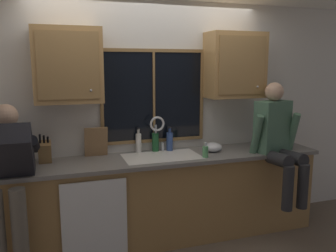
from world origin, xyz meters
TOP-DOWN VIEW (x-y plane):
  - back_wall at (0.00, 0.06)m, footprint 5.93×0.12m
  - window_glass at (0.05, -0.01)m, footprint 1.10×0.02m
  - window_frame_top at (0.05, -0.02)m, footprint 1.17×0.02m
  - window_frame_bottom at (0.05, -0.02)m, footprint 1.17×0.02m
  - window_frame_left at (-0.51, -0.02)m, footprint 0.03×0.02m
  - window_frame_right at (0.62, -0.02)m, footprint 0.03×0.02m
  - window_mullion_center at (0.05, -0.02)m, footprint 0.02×0.02m
  - lower_cabinet_run at (0.00, -0.29)m, footprint 3.53×0.58m
  - countertop at (0.00, -0.31)m, footprint 3.59×0.62m
  - dishwasher_front at (-0.69, -0.61)m, footprint 0.60×0.02m
  - upper_cabinet_left at (-0.85, -0.17)m, footprint 0.64×0.36m
  - upper_cabinet_right at (0.95, -0.17)m, footprint 0.64×0.36m
  - sink at (0.05, -0.30)m, footprint 0.80×0.46m
  - faucet at (0.06, -0.12)m, footprint 0.18×0.09m
  - person_standing at (-1.40, -0.60)m, footprint 0.53×0.70m
  - person_sitting_on_counter at (1.28, -0.57)m, footprint 0.54×0.64m
  - knife_block at (-1.10, -0.18)m, footprint 0.12×0.18m
  - cutting_board at (-0.59, -0.08)m, footprint 0.24×0.09m
  - mixing_bowl at (0.66, -0.27)m, footprint 0.20×0.20m
  - soap_dispenser at (0.47, -0.48)m, footprint 0.06×0.07m
  - bottle_green_glass at (-0.14, -0.06)m, footprint 0.06×0.06m
  - bottle_tall_clear at (0.21, -0.09)m, footprint 0.07×0.07m
  - bottle_amber_small at (0.05, -0.07)m, footprint 0.07×0.07m

SIDE VIEW (x-z plane):
  - lower_cabinet_run at x=0.00m, z-range 0.00..0.88m
  - dishwasher_front at x=-0.69m, z-range 0.09..0.83m
  - sink at x=0.05m, z-range 0.72..0.93m
  - countertop at x=0.00m, z-range 0.88..0.92m
  - person_standing at x=-1.40m, z-range 0.19..1.71m
  - mixing_bowl at x=0.66m, z-range 0.91..1.02m
  - soap_dispenser at x=0.47m, z-range 0.90..1.07m
  - knife_block at x=-1.10m, z-range 0.87..1.19m
  - bottle_tall_clear at x=0.21m, z-range 0.90..1.16m
  - bottle_amber_small at x=0.05m, z-range 0.90..1.17m
  - window_frame_bottom at x=0.05m, z-range 1.01..1.05m
  - bottle_green_glass at x=-0.14m, z-range 0.90..1.17m
  - cutting_board at x=-0.59m, z-range 0.92..1.23m
  - person_sitting_on_counter at x=1.28m, z-range 0.47..1.73m
  - faucet at x=0.06m, z-range 0.97..1.37m
  - back_wall at x=0.00m, z-range 0.00..2.55m
  - window_glass at x=0.05m, z-range 1.05..2.00m
  - window_frame_left at x=-0.51m, z-range 1.05..2.00m
  - window_frame_right at x=0.62m, z-range 1.05..2.00m
  - window_mullion_center at x=0.05m, z-range 1.05..2.00m
  - upper_cabinet_left at x=-0.85m, z-range 1.50..2.22m
  - upper_cabinet_right at x=0.95m, z-range 1.50..2.22m
  - window_frame_top at x=0.05m, z-range 2.00..2.04m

